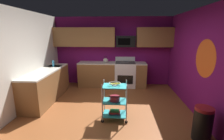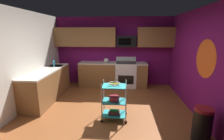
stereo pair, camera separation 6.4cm
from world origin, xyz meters
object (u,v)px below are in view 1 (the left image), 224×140
(oven_range, at_px, (125,74))
(rolling_cart, at_px, (115,101))
(trash_can, at_px, (203,124))
(microwave, at_px, (126,41))
(mixing_bowl_large, at_px, (115,98))
(kettle, at_px, (106,60))
(fruit_bowl, at_px, (115,84))
(book_stack, at_px, (115,112))
(dish_soap_bottle, at_px, (53,64))

(oven_range, bearing_deg, rolling_cart, -96.76)
(trash_can, bearing_deg, oven_range, 114.60)
(microwave, xyz_separation_m, mixing_bowl_large, (-0.29, -2.53, -1.18))
(microwave, relative_size, trash_can, 1.06)
(mixing_bowl_large, relative_size, kettle, 0.95)
(fruit_bowl, bearing_deg, kettle, 100.62)
(oven_range, xyz_separation_m, mixing_bowl_large, (-0.29, -2.43, 0.04))
(microwave, bearing_deg, kettle, -171.67)
(book_stack, bearing_deg, mixing_bowl_large, 180.00)
(book_stack, relative_size, dish_soap_bottle, 1.29)
(rolling_cart, height_order, trash_can, rolling_cart)
(dish_soap_bottle, bearing_deg, fruit_bowl, -36.58)
(oven_range, height_order, trash_can, oven_range)
(microwave, distance_m, rolling_cart, 2.84)
(mixing_bowl_large, xyz_separation_m, kettle, (-0.45, 2.42, 0.48))
(fruit_bowl, xyz_separation_m, kettle, (-0.45, 2.42, 0.12))
(mixing_bowl_large, bearing_deg, dish_soap_bottle, 143.39)
(microwave, height_order, book_stack, microwave)
(oven_range, height_order, book_stack, oven_range)
(rolling_cart, relative_size, kettle, 3.47)
(oven_range, height_order, fruit_bowl, oven_range)
(oven_range, distance_m, microwave, 1.23)
(fruit_bowl, bearing_deg, microwave, 83.53)
(rolling_cart, bearing_deg, dish_soap_bottle, 143.42)
(dish_soap_bottle, height_order, trash_can, dish_soap_bottle)
(mixing_bowl_large, bearing_deg, book_stack, -0.00)
(mixing_bowl_large, distance_m, dish_soap_bottle, 2.65)
(book_stack, height_order, kettle, kettle)
(fruit_bowl, relative_size, kettle, 1.03)
(mixing_bowl_large, distance_m, kettle, 2.51)
(oven_range, distance_m, trash_can, 3.39)
(microwave, height_order, rolling_cart, microwave)
(kettle, relative_size, trash_can, 0.40)
(oven_range, relative_size, microwave, 1.57)
(microwave, relative_size, rolling_cart, 0.77)
(kettle, bearing_deg, book_stack, -79.38)
(fruit_bowl, relative_size, book_stack, 1.05)
(oven_range, xyz_separation_m, kettle, (-0.74, -0.00, 0.52))
(rolling_cart, relative_size, mixing_bowl_large, 3.63)
(trash_can, bearing_deg, dish_soap_bottle, 149.80)
(rolling_cart, distance_m, kettle, 2.52)
(microwave, height_order, fruit_bowl, microwave)
(oven_range, relative_size, fruit_bowl, 4.04)
(book_stack, relative_size, trash_can, 0.39)
(oven_range, relative_size, rolling_cart, 1.20)
(oven_range, bearing_deg, dish_soap_bottle, -159.85)
(mixing_bowl_large, distance_m, book_stack, 0.35)
(rolling_cart, bearing_deg, kettle, 100.62)
(microwave, distance_m, trash_can, 3.74)
(fruit_bowl, bearing_deg, mixing_bowl_large, 180.00)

